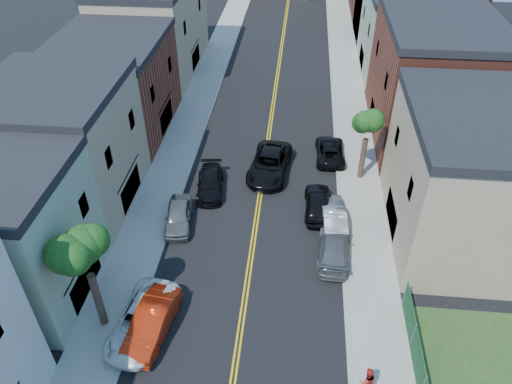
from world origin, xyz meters
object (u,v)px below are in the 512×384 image
(pedestrian_right, at_px, (367,381))
(dark_car_right_far, at_px, (330,150))
(silver_car_right, at_px, (333,215))
(white_pickup, at_px, (143,321))
(black_suv_lane, at_px, (269,164))
(grey_car_left, at_px, (179,216))
(black_car_right, at_px, (318,203))
(red_sedan, at_px, (152,323))
(grey_car_right, at_px, (334,248))
(black_car_left, at_px, (210,183))

(pedestrian_right, bearing_deg, dark_car_right_far, -98.23)
(dark_car_right_far, bearing_deg, pedestrian_right, 92.01)
(silver_car_right, xyz_separation_m, pedestrian_right, (1.31, -13.06, 0.29))
(white_pickup, distance_m, black_suv_lane, 17.26)
(grey_car_left, xyz_separation_m, black_car_right, (9.95, 2.36, 0.06))
(dark_car_right_far, bearing_deg, black_car_right, 80.53)
(red_sedan, height_order, silver_car_right, red_sedan)
(red_sedan, height_order, pedestrian_right, pedestrian_right)
(red_sedan, xyz_separation_m, grey_car_left, (-0.56, 9.31, -0.09))
(red_sedan, distance_m, white_pickup, 0.57)
(red_sedan, bearing_deg, pedestrian_right, -4.50)
(grey_car_left, xyz_separation_m, grey_car_right, (11.00, -2.21, -0.01))
(white_pickup, height_order, silver_car_right, white_pickup)
(grey_car_left, bearing_deg, black_car_left, 61.86)
(black_car_left, bearing_deg, white_pickup, -103.31)
(silver_car_right, relative_size, dark_car_right_far, 0.93)
(grey_car_right, bearing_deg, dark_car_right_far, -85.70)
(black_suv_lane, bearing_deg, white_pickup, -103.72)
(grey_car_left, xyz_separation_m, black_car_left, (1.56, 4.13, -0.05))
(black_car_left, bearing_deg, pedestrian_right, -62.78)
(grey_car_right, height_order, silver_car_right, silver_car_right)
(white_pickup, height_order, grey_car_left, white_pickup)
(black_suv_lane, bearing_deg, red_sedan, -101.85)
(silver_car_right, xyz_separation_m, black_suv_lane, (-5.00, 5.80, 0.12))
(black_car_left, distance_m, pedestrian_right, 19.29)
(grey_car_left, distance_m, black_suv_lane, 9.20)
(red_sedan, distance_m, black_car_left, 13.48)
(black_car_left, height_order, pedestrian_right, pedestrian_right)
(pedestrian_right, bearing_deg, grey_car_right, -93.99)
(black_car_left, bearing_deg, grey_car_left, -117.30)
(red_sedan, xyz_separation_m, dark_car_right_far, (10.44, 19.10, -0.15))
(black_suv_lane, relative_size, pedestrian_right, 3.52)
(black_suv_lane, bearing_deg, black_car_left, -140.79)
(black_car_left, relative_size, grey_car_right, 0.94)
(grey_car_left, xyz_separation_m, black_suv_lane, (6.00, 6.97, 0.13))
(black_suv_lane, height_order, pedestrian_right, pedestrian_right)
(silver_car_right, bearing_deg, black_car_right, -53.57)
(red_sedan, distance_m, black_car_right, 14.98)
(grey_car_left, bearing_deg, silver_car_right, -1.40)
(dark_car_right_far, height_order, black_suv_lane, black_suv_lane)
(red_sedan, height_order, white_pickup, red_sedan)
(white_pickup, distance_m, dark_car_right_far, 21.96)
(red_sedan, bearing_deg, dark_car_right_far, 69.19)
(grey_car_left, distance_m, grey_car_right, 11.22)
(white_pickup, height_order, black_suv_lane, black_suv_lane)
(black_car_right, relative_size, black_suv_lane, 0.75)
(dark_car_right_far, bearing_deg, grey_car_right, 88.56)
(red_sedan, relative_size, black_suv_lane, 0.80)
(red_sedan, relative_size, black_car_left, 1.06)
(red_sedan, height_order, black_car_right, red_sedan)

